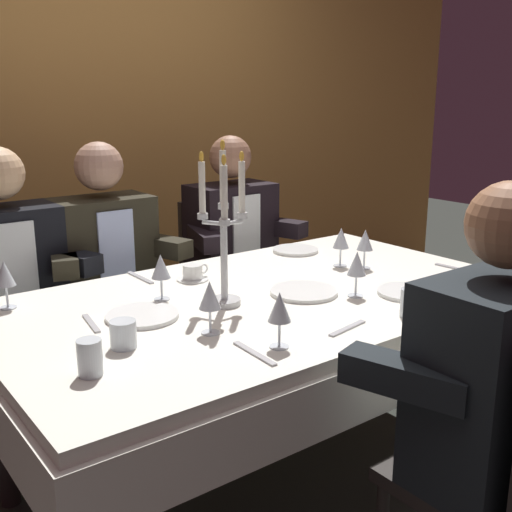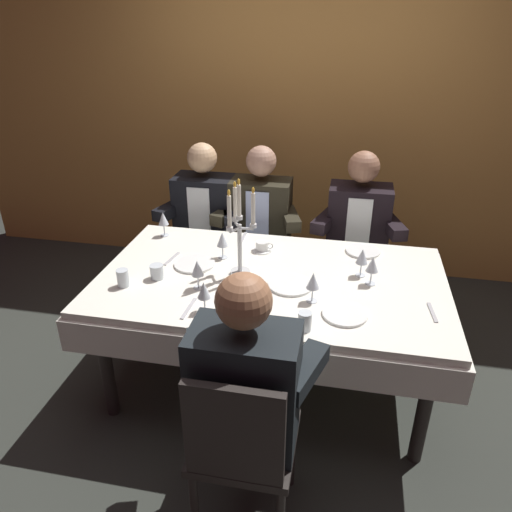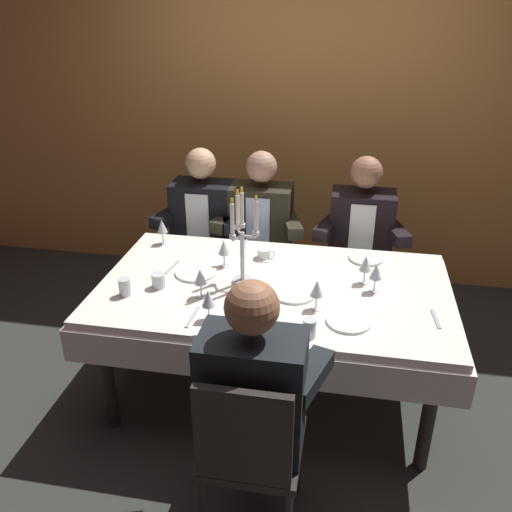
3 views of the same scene
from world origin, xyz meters
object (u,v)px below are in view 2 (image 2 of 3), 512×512
Objects in this scene: dinner_plate_3 at (195,264)px; wine_glass_1 at (197,269)px; dinner_plate_0 at (291,284)px; seated_diner_0 at (205,211)px; coffee_cup_0 at (262,247)px; seated_diner_3 at (358,222)px; water_tumbler_2 at (123,278)px; seated_diner_2 at (244,388)px; wine_glass_2 at (313,281)px; wine_glass_3 at (204,291)px; dining_table at (271,295)px; water_tumbler_1 at (157,272)px; dinner_plate_1 at (345,314)px; wine_glass_0 at (372,265)px; water_tumbler_0 at (305,321)px; wine_glass_4 at (222,240)px; dinner_plate_2 at (363,251)px; seated_diner_1 at (261,215)px; candelabra at (240,234)px; wine_glass_6 at (362,257)px; wine_glass_5 at (163,219)px.

wine_glass_1 reaches higher than dinner_plate_3.
dinner_plate_0 is 0.20× the size of seated_diner_0.
coffee_cup_0 is 0.81m from seated_diner_3.
seated_diner_2 reaches higher than water_tumbler_2.
dinner_plate_3 is 0.76m from wine_glass_2.
wine_glass_3 is at bearing -73.36° from seated_diner_0.
dining_table is 0.65m from water_tumbler_1.
dining_table is 0.48m from dinner_plate_3.
wine_glass_2 is at bearing 20.83° from wine_glass_3.
dinner_plate_1 is 0.37m from wine_glass_0.
water_tumbler_0 is (0.23, -0.46, 0.17)m from dining_table.
wine_glass_4 reaches higher than dinner_plate_1.
water_tumbler_1 is at bearing 38.04° from water_tumbler_2.
seated_diner_2 is (0.80, -0.64, -0.05)m from water_tumbler_2.
dinner_plate_2 is 0.88× the size of dinner_plate_3.
wine_glass_0 is 1.15m from seated_diner_1.
coffee_cup_0 is at bearing 33.27° from wine_glass_4.
dinner_plate_0 is 0.40m from water_tumbler_0.
coffee_cup_0 is 0.11× the size of seated_diner_1.
wine_glass_1 is at bearing -97.06° from seated_diner_1.
water_tumbler_1 is (-0.44, -0.14, -0.20)m from candelabra.
wine_glass_6 reaches higher than water_tumbler_2.
water_tumbler_0 is 0.84m from coffee_cup_0.
dinner_plate_1 is 0.24m from water_tumbler_0.
seated_diner_1 reaches higher than wine_glass_1.
dinner_plate_3 is at bearing -159.29° from dinner_plate_2.
wine_glass_0 is at bearing 28.20° from wine_glass_3.
wine_glass_0 is at bearing -16.05° from wine_glass_5.
wine_glass_3 is at bearing -159.17° from wine_glass_2.
wine_glass_1 and wine_glass_4 have the same top height.
seated_diner_1 is (-0.72, 0.47, -0.01)m from dinner_plate_2.
seated_diner_0 is 1.00× the size of seated_diner_1.
seated_diner_2 is (-0.44, -1.00, -0.12)m from wine_glass_6.
water_tumbler_2 is (-1.00, -0.04, -0.07)m from wine_glass_2.
candelabra is 0.95m from seated_diner_2.
dinner_plate_0 is at bearing 84.79° from seated_diner_2.
candelabra is 3.38× the size of wine_glass_5.
wine_glass_4 is 0.61m from water_tumbler_2.
seated_diner_2 reaches higher than wine_glass_5.
dining_table is at bearing -176.94° from wine_glass_0.
water_tumbler_2 is at bearing -141.96° from water_tumbler_1.
seated_diner_1 is (-0.12, 0.57, -0.03)m from coffee_cup_0.
seated_diner_1 is at bearing 82.94° from wine_glass_1.
dinner_plate_3 is 1.44× the size of wine_glass_1.
wine_glass_2 reaches higher than dinner_plate_2.
candelabra reaches higher than wine_glass_1.
wine_glass_0 is at bearing -35.96° from seated_diner_0.
seated_diner_1 is (-0.22, 0.89, 0.11)m from dining_table.
candelabra reaches higher than wine_glass_5.
seated_diner_2 reaches higher than water_tumbler_1.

